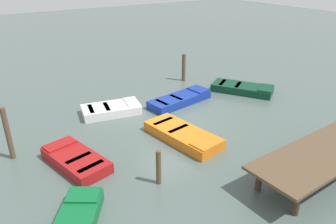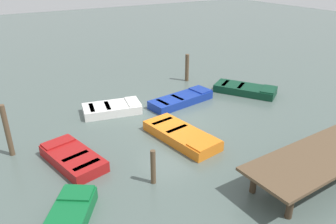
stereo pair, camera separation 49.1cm
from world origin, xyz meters
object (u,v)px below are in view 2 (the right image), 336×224
rowboat_orange (181,135)px  rowboat_dark_green (245,89)px  rowboat_red (73,158)px  mooring_piling_center (7,131)px  mooring_piling_far_right (153,167)px  mooring_piling_mid_right (187,68)px  dock_segment (319,158)px  rowboat_blue (182,99)px  rowboat_white (112,108)px

rowboat_orange → rowboat_dark_green: bearing=104.9°
rowboat_red → rowboat_dark_green: (-10.10, -1.97, -0.00)m
mooring_piling_center → mooring_piling_far_right: 5.62m
mooring_piling_center → mooring_piling_mid_right: mooring_piling_center is taller
rowboat_orange → mooring_piling_center: mooring_piling_center is taller
dock_segment → mooring_piling_center: bearing=-41.4°
dock_segment → rowboat_blue: dock_segment is taller
rowboat_white → mooring_piling_far_right: (0.94, 5.82, 0.39)m
dock_segment → rowboat_orange: size_ratio=1.54×
dock_segment → mooring_piling_far_right: bearing=-31.4°
mooring_piling_center → mooring_piling_mid_right: 10.90m
rowboat_blue → mooring_piling_mid_right: bearing=43.3°
rowboat_white → rowboat_blue: same height
dock_segment → rowboat_orange: (2.31, -4.49, -0.63)m
dock_segment → mooring_piling_mid_right: 10.60m
rowboat_red → rowboat_white: 4.38m
dock_segment → rowboat_orange: 5.09m
mooring_piling_center → rowboat_white: bearing=-160.9°
mooring_piling_far_right → mooring_piling_center: bearing=-48.6°
rowboat_blue → mooring_piling_center: bearing=177.5°
dock_segment → mooring_piling_far_right: 5.31m
rowboat_dark_green → rowboat_white: (7.24, -1.35, 0.00)m
rowboat_blue → rowboat_red: bearing=-166.4°
rowboat_orange → mooring_piling_far_right: mooring_piling_far_right is taller
dock_segment → rowboat_dark_green: dock_segment is taller
rowboat_orange → mooring_piling_mid_right: mooring_piling_mid_right is taller
rowboat_dark_green → rowboat_blue: 3.84m
rowboat_white → mooring_piling_center: size_ratio=1.42×
mooring_piling_mid_right → rowboat_white: bearing=19.7°
dock_segment → mooring_piling_center: size_ratio=2.71×
rowboat_white → dock_segment: bearing=-54.5°
rowboat_red → rowboat_dark_green: 10.29m
rowboat_red → rowboat_white: (-2.86, -3.32, 0.00)m
dock_segment → rowboat_dark_green: size_ratio=1.59×
rowboat_red → mooring_piling_mid_right: size_ratio=1.79×
rowboat_red → rowboat_dark_green: size_ratio=0.85×
rowboat_white → rowboat_blue: size_ratio=0.80×
dock_segment → mooring_piling_center: 10.76m
rowboat_dark_green → mooring_piling_mid_right: size_ratio=2.11×
rowboat_orange → mooring_piling_center: size_ratio=1.75×
dock_segment → rowboat_dark_green: bearing=-119.0°
rowboat_white → mooring_piling_center: bearing=-149.0°
rowboat_orange → mooring_piling_far_right: 3.03m
rowboat_orange → rowboat_dark_green: 6.40m
mooring_piling_far_right → mooring_piling_mid_right: (-6.57, -7.83, 0.21)m
dock_segment → rowboat_blue: size_ratio=1.53×
rowboat_red → rowboat_white: bearing=-53.9°
dock_segment → mooring_piling_mid_right: bearing=-102.8°
dock_segment → rowboat_white: bearing=-68.5°
rowboat_white → rowboat_dark_green: bearing=1.3°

